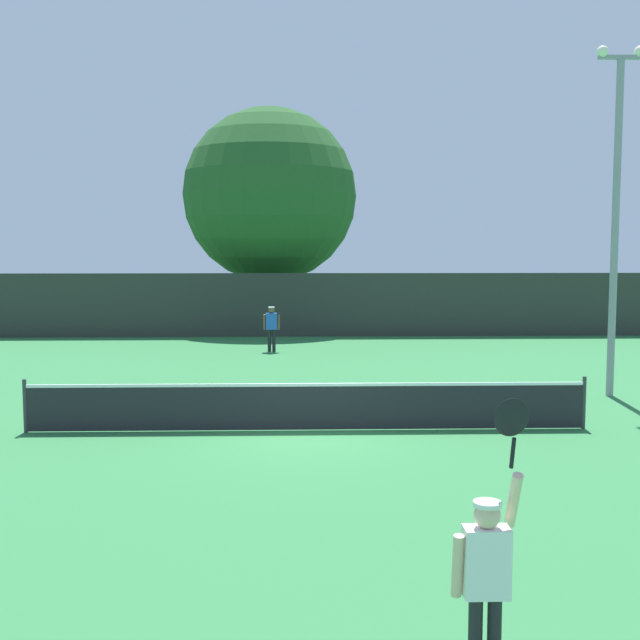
{
  "coord_description": "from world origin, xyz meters",
  "views": [
    {
      "loc": [
        -0.21,
        -15.64,
        3.7
      ],
      "look_at": [
        0.41,
        5.19,
        1.74
      ],
      "focal_mm": 44.51,
      "sensor_mm": 36.0,
      "label": 1
    }
  ],
  "objects_px": {
    "player_receiving": "(272,324)",
    "parked_car_near": "(424,305)",
    "tennis_ball": "(426,399)",
    "light_pole": "(616,201)",
    "large_tree": "(270,195)",
    "player_serving": "(487,565)"
  },
  "relations": [
    {
      "from": "player_receiving",
      "to": "parked_car_near",
      "type": "xyz_separation_m",
      "value": [
        7.22,
        11.51,
        -0.18
      ]
    },
    {
      "from": "tennis_ball",
      "to": "light_pole",
      "type": "relative_size",
      "value": 0.01
    },
    {
      "from": "player_receiving",
      "to": "large_tree",
      "type": "height_order",
      "value": "large_tree"
    },
    {
      "from": "large_tree",
      "to": "parked_car_near",
      "type": "height_order",
      "value": "large_tree"
    },
    {
      "from": "player_serving",
      "to": "light_pole",
      "type": "relative_size",
      "value": 0.29
    },
    {
      "from": "light_pole",
      "to": "player_serving",
      "type": "bearing_deg",
      "value": -115.7
    },
    {
      "from": "light_pole",
      "to": "large_tree",
      "type": "distance_m",
      "value": 19.39
    },
    {
      "from": "player_serving",
      "to": "light_pole",
      "type": "distance_m",
      "value": 14.69
    },
    {
      "from": "player_receiving",
      "to": "parked_car_near",
      "type": "height_order",
      "value": "parked_car_near"
    },
    {
      "from": "tennis_ball",
      "to": "light_pole",
      "type": "height_order",
      "value": "light_pole"
    },
    {
      "from": "tennis_ball",
      "to": "large_tree",
      "type": "relative_size",
      "value": 0.01
    },
    {
      "from": "player_receiving",
      "to": "tennis_ball",
      "type": "distance_m",
      "value": 9.85
    },
    {
      "from": "player_receiving",
      "to": "light_pole",
      "type": "height_order",
      "value": "light_pole"
    },
    {
      "from": "light_pole",
      "to": "parked_car_near",
      "type": "xyz_separation_m",
      "value": [
        -1.39,
        19.98,
        -4.01
      ]
    },
    {
      "from": "tennis_ball",
      "to": "parked_car_near",
      "type": "bearing_deg",
      "value": 81.01
    },
    {
      "from": "player_serving",
      "to": "light_pole",
      "type": "xyz_separation_m",
      "value": [
        6.16,
        12.8,
        3.73
      ]
    },
    {
      "from": "player_receiving",
      "to": "parked_car_near",
      "type": "distance_m",
      "value": 13.59
    },
    {
      "from": "light_pole",
      "to": "large_tree",
      "type": "relative_size",
      "value": 0.85
    },
    {
      "from": "player_serving",
      "to": "large_tree",
      "type": "relative_size",
      "value": 0.25
    },
    {
      "from": "player_serving",
      "to": "player_receiving",
      "type": "xyz_separation_m",
      "value": [
        -2.46,
        21.27,
        -0.1
      ]
    },
    {
      "from": "tennis_ball",
      "to": "large_tree",
      "type": "xyz_separation_m",
      "value": [
        -4.31,
        17.66,
        5.94
      ]
    },
    {
      "from": "player_receiving",
      "to": "light_pole",
      "type": "relative_size",
      "value": 0.19
    }
  ]
}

